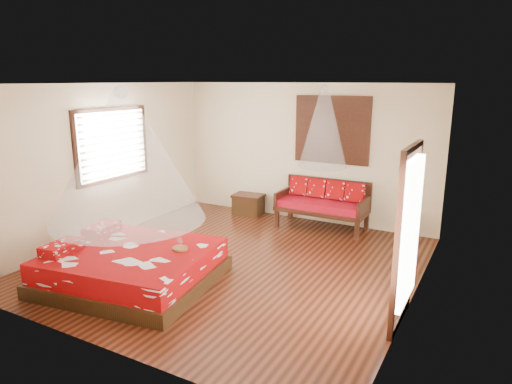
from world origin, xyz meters
TOP-DOWN VIEW (x-y plane):
  - room at (0.00, 0.00)m, footprint 5.54×5.54m
  - bed at (-0.90, -1.34)m, footprint 2.50×2.32m
  - daybed at (0.61, 2.38)m, footprint 1.75×0.78m
  - storage_chest at (-1.13, 2.45)m, footprint 0.68×0.52m
  - shutter_panel at (0.61, 2.72)m, footprint 1.52×0.06m
  - window_left at (-2.71, 0.20)m, footprint 0.10×1.74m
  - glazed_door at (2.72, -0.60)m, footprint 0.08×1.02m
  - wine_tray at (-0.29, -0.99)m, footprint 0.23×0.23m
  - mosquito_net_main at (-0.88, -1.34)m, footprint 2.12×2.12m
  - mosquito_net_daybed at (0.61, 2.25)m, footprint 0.91×0.91m

SIDE VIEW (x-z plane):
  - storage_chest at x=-1.13m, z-range 0.00..0.45m
  - bed at x=-0.90m, z-range -0.07..0.58m
  - daybed at x=0.61m, z-range 0.05..0.99m
  - wine_tray at x=-0.29m, z-range 0.45..0.64m
  - glazed_door at x=2.72m, z-range -0.01..2.15m
  - room at x=0.00m, z-range -0.02..2.82m
  - window_left at x=-2.71m, z-range 1.03..2.37m
  - mosquito_net_main at x=-0.88m, z-range 0.95..2.75m
  - shutter_panel at x=0.61m, z-range 1.24..2.56m
  - mosquito_net_daybed at x=0.61m, z-range 1.25..2.75m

